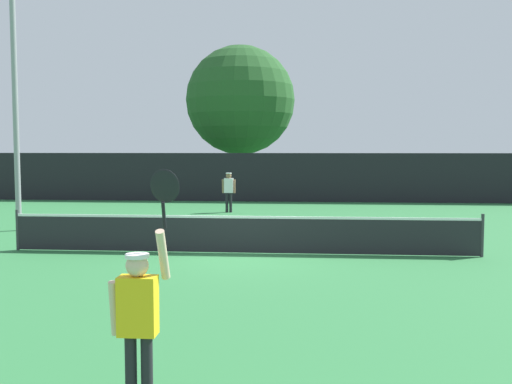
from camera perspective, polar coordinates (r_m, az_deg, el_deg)
ground_plane at (r=14.90m, az=-1.36°, el=-6.04°), size 120.00×120.00×0.00m
tennis_net at (r=14.82m, az=-1.36°, el=-4.09°), size 11.98×0.08×1.07m
perimeter_fence at (r=29.22m, az=1.67°, el=1.44°), size 34.36×0.12×2.45m
player_serving at (r=6.02m, az=-11.38°, el=-11.11°), size 0.68×0.39×2.47m
player_receiving at (r=24.32m, az=-2.69°, el=0.38°), size 0.57×0.24×1.66m
tennis_ball at (r=18.63m, az=0.10°, el=-3.85°), size 0.07×0.07×0.07m
light_pole at (r=20.51m, az=-22.65°, el=11.34°), size 1.18×0.28×9.46m
large_tree at (r=34.42m, az=-1.55°, el=8.97°), size 6.36×6.36×8.68m
parked_car_near at (r=38.93m, az=17.76°, el=1.29°), size 1.93×4.21×1.69m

